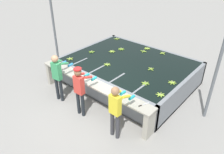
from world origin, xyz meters
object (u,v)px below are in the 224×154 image
(worker_1, at_px, (80,87))
(knife_0, at_px, (142,105))
(worker_0, at_px, (58,74))
(banana_bunch_floating_10, at_px, (172,83))
(banana_bunch_floating_4, at_px, (160,95))
(banana_bunch_floating_9, at_px, (143,51))
(banana_bunch_floating_7, at_px, (151,69))
(banana_bunch_floating_3, at_px, (121,49))
(banana_bunch_floating_11, at_px, (107,64))
(worker_2, at_px, (116,108))
(support_post_right, at_px, (216,73))
(banana_bunch_floating_12, at_px, (145,83))
(banana_bunch_floating_1, at_px, (70,59))
(banana_bunch_floating_5, at_px, (163,53))
(banana_bunch_floating_8, at_px, (117,39))
(support_post_left, at_px, (55,34))
(banana_bunch_floating_6, at_px, (147,48))
(banana_bunch_floating_0, at_px, (112,51))
(banana_bunch_floating_2, at_px, (92,52))

(worker_1, xyz_separation_m, knife_0, (1.86, 0.61, -0.10))
(worker_0, bearing_deg, banana_bunch_floating_10, 34.83)
(worker_0, distance_m, banana_bunch_floating_4, 3.42)
(worker_1, distance_m, banana_bunch_floating_9, 3.69)
(banana_bunch_floating_7, bearing_deg, banana_bunch_floating_4, -47.97)
(worker_0, xyz_separation_m, banana_bunch_floating_4, (3.16, 1.31, -0.11))
(banana_bunch_floating_3, distance_m, banana_bunch_floating_10, 3.11)
(banana_bunch_floating_11, bearing_deg, worker_2, -43.12)
(banana_bunch_floating_4, xyz_separation_m, support_post_right, (1.08, 1.11, 0.66))
(banana_bunch_floating_10, bearing_deg, banana_bunch_floating_4, -86.22)
(banana_bunch_floating_7, bearing_deg, banana_bunch_floating_9, 133.39)
(banana_bunch_floating_11, relative_size, banana_bunch_floating_12, 1.00)
(banana_bunch_floating_11, distance_m, support_post_right, 3.69)
(worker_1, height_order, banana_bunch_floating_1, worker_1)
(banana_bunch_floating_5, distance_m, banana_bunch_floating_8, 2.49)
(banana_bunch_floating_9, bearing_deg, knife_0, -56.88)
(worker_1, bearing_deg, support_post_right, 38.94)
(banana_bunch_floating_9, distance_m, support_post_left, 3.74)
(worker_2, xyz_separation_m, banana_bunch_floating_5, (-0.88, 4.06, -0.06))
(banana_bunch_floating_8, bearing_deg, banana_bunch_floating_6, -1.29)
(banana_bunch_floating_9, bearing_deg, banana_bunch_floating_0, -138.43)
(banana_bunch_floating_11, bearing_deg, banana_bunch_floating_10, 9.72)
(banana_bunch_floating_0, xyz_separation_m, banana_bunch_floating_2, (-0.62, -0.59, 0.00))
(support_post_left, bearing_deg, banana_bunch_floating_6, 42.25)
(banana_bunch_floating_1, bearing_deg, banana_bunch_floating_5, 48.74)
(banana_bunch_floating_7, height_order, banana_bunch_floating_8, same)
(banana_bunch_floating_0, xyz_separation_m, banana_bunch_floating_9, (0.99, 0.88, 0.00))
(worker_2, relative_size, banana_bunch_floating_4, 5.96)
(banana_bunch_floating_7, bearing_deg, support_post_left, -164.44)
(worker_2, distance_m, banana_bunch_floating_8, 5.31)
(support_post_right, bearing_deg, banana_bunch_floating_0, 175.51)
(banana_bunch_floating_4, bearing_deg, banana_bunch_floating_7, 132.03)
(banana_bunch_floating_2, xyz_separation_m, support_post_right, (4.82, 0.26, 0.66))
(banana_bunch_floating_12, bearing_deg, banana_bunch_floating_7, 112.15)
(worker_2, xyz_separation_m, banana_bunch_floating_0, (-2.57, 2.83, -0.06))
(banana_bunch_floating_7, bearing_deg, banana_bunch_floating_2, -173.07)
(knife_0, bearing_deg, worker_0, -169.55)
(support_post_right, bearing_deg, banana_bunch_floating_8, 162.24)
(banana_bunch_floating_2, bearing_deg, knife_0, -24.04)
(banana_bunch_floating_5, xyz_separation_m, banana_bunch_floating_10, (1.37, -1.83, -0.00))
(banana_bunch_floating_5, xyz_separation_m, banana_bunch_floating_11, (-1.06, -2.25, -0.00))
(knife_0, bearing_deg, support_post_left, 170.45)
(banana_bunch_floating_6, bearing_deg, banana_bunch_floating_10, -40.66)
(banana_bunch_floating_4, relative_size, banana_bunch_floating_7, 1.01)
(banana_bunch_floating_3, distance_m, banana_bunch_floating_5, 1.74)
(banana_bunch_floating_10, relative_size, support_post_right, 0.09)
(banana_bunch_floating_1, relative_size, banana_bunch_floating_11, 0.98)
(banana_bunch_floating_12, bearing_deg, banana_bunch_floating_2, 168.74)
(worker_2, xyz_separation_m, banana_bunch_floating_4, (0.55, 1.39, -0.06))
(banana_bunch_floating_5, bearing_deg, banana_bunch_floating_7, -76.22)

